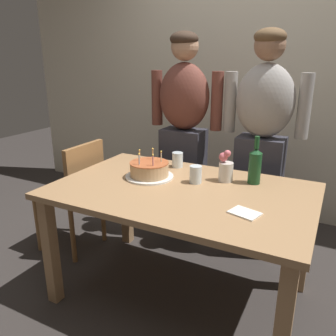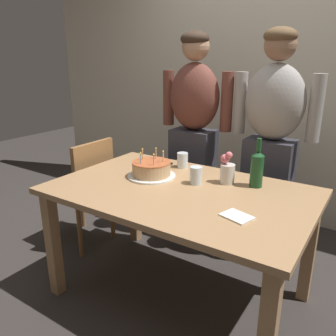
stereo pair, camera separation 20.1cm
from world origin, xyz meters
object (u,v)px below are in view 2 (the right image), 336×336
Objects in this scene: flower_vase at (227,170)px; person_man_bearded at (194,135)px; water_glass_near at (196,175)px; napkin_stack at (237,216)px; cell_phone at (162,164)px; water_glass_far at (183,160)px; birthday_cake at (151,170)px; dining_chair at (86,185)px; wine_bottle at (257,168)px; person_woman_cardigan at (271,146)px.

flower_vase is 0.12× the size of person_man_bearded.
napkin_stack is (0.38, -0.29, -0.05)m from water_glass_near.
cell_phone is 0.45m from person_man_bearded.
birthday_cake is at bearing -103.18° from water_glass_far.
person_man_bearded is 1.90× the size of dining_chair.
birthday_cake is at bearing 160.22° from napkin_stack.
water_glass_far is 0.06× the size of person_man_bearded.
water_glass_far is 0.56m from wine_bottle.
napkin_stack is at bearing -19.78° from birthday_cake.
wine_bottle reaches higher than dining_chair.
water_glass_near is 0.06× the size of person_man_bearded.
water_glass_near is 0.54× the size of flower_vase.
water_glass_near is 0.75m from person_man_bearded.
person_woman_cardigan reaches higher than birthday_cake.
person_man_bearded is 0.94m from dining_chair.
wine_bottle is (0.32, 0.16, 0.06)m from water_glass_near.
dining_chair is at bearing 178.50° from water_glass_near.
water_glass_near is 0.06× the size of person_woman_cardigan.
water_glass_near is 0.19m from flower_vase.
cell_phone is at bearing 169.50° from flower_vase.
wine_bottle is at bearing 95.68° from dining_chair.
napkin_stack is (0.07, -0.45, -0.11)m from wine_bottle.
wine_bottle reaches higher than water_glass_far.
wine_bottle reaches higher than water_glass_near.
napkin_stack is at bearing -37.15° from water_glass_near.
birthday_cake is 0.75m from dining_chair.
person_woman_cardigan is 1.90× the size of dining_chair.
cell_phone is 0.09× the size of person_woman_cardigan.
wine_bottle is 0.18m from flower_vase.
birthday_cake is at bearing -160.56° from flower_vase.
flower_vase reaches higher than cell_phone.
wine_bottle is (0.62, 0.20, 0.07)m from birthday_cake.
birthday_cake reaches higher than water_glass_near.
water_glass_near is at bearing 120.41° from person_man_bearded.
dining_chair is (-1.24, -0.62, -0.36)m from person_woman_cardigan.
person_woman_cardigan is (0.25, 0.65, 0.08)m from water_glass_near.
person_woman_cardigan is (-0.14, 0.94, 0.13)m from napkin_stack.
wine_bottle is at bearing 98.42° from person_woman_cardigan.
wine_bottle reaches higher than cell_phone.
birthday_cake is 0.73m from napkin_stack.
birthday_cake is 0.19× the size of person_woman_cardigan.
dining_chair is (-0.59, -0.19, -0.23)m from cell_phone.
birthday_cake is 0.19× the size of person_man_bearded.
water_glass_far reaches higher than napkin_stack.
water_glass_far is 0.83m from dining_chair.
water_glass_near is 0.12× the size of dining_chair.
person_woman_cardigan reaches higher than napkin_stack.
flower_vase is at bearing -17.19° from water_glass_far.
water_glass_far is (0.07, 0.28, 0.00)m from birthday_cake.
birthday_cake is 2.93× the size of water_glass_far.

